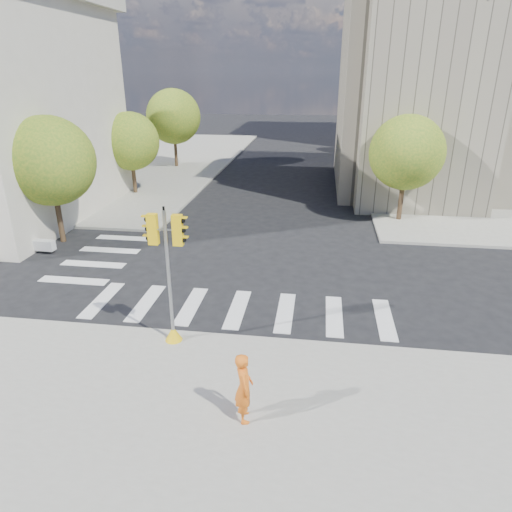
{
  "coord_description": "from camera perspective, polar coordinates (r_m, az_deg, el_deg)",
  "views": [
    {
      "loc": [
        2.7,
        -16.91,
        8.34
      ],
      "look_at": [
        0.57,
        -1.74,
        2.1
      ],
      "focal_mm": 32.0,
      "sensor_mm": 36.0,
      "label": 1
    }
  ],
  "objects": [
    {
      "name": "tree_re_mid",
      "position": [
        39.41,
        15.54,
        15.59
      ],
      "size": [
        4.6,
        4.6,
        6.66
      ],
      "color": "#382616",
      "rests_on": "ground"
    },
    {
      "name": "planter_wall",
      "position": [
        26.18,
        -29.39,
        1.57
      ],
      "size": [
        6.01,
        0.74,
        0.5
      ],
      "primitive_type": "cube",
      "rotation": [
        0.0,
        0.0,
        -0.06
      ],
      "color": "silver",
      "rests_on": "sidewalk_left_near"
    },
    {
      "name": "lamp_far",
      "position": [
        45.38,
        15.34,
        16.67
      ],
      "size": [
        0.35,
        0.18,
        8.11
      ],
      "color": "black",
      "rests_on": "sidewalk_far_right"
    },
    {
      "name": "photographer",
      "position": [
        11.69,
        -1.52,
        -16.11
      ],
      "size": [
        0.63,
        0.79,
        1.91
      ],
      "primitive_type": "imported",
      "rotation": [
        0.0,
        0.0,
        1.85
      ],
      "color": "orange",
      "rests_on": "sidewalk_near"
    },
    {
      "name": "office_tower",
      "position": [
        62.35,
        29.12,
        25.82
      ],
      "size": [
        20.0,
        18.0,
        30.0
      ],
      "primitive_type": "cube",
      "color": "#9EA0A3",
      "rests_on": "ground"
    },
    {
      "name": "civic_building",
      "position": [
        38.28,
        29.23,
        17.93
      ],
      "size": [
        26.0,
        16.0,
        19.39
      ],
      "color": "gray",
      "rests_on": "ground"
    },
    {
      "name": "lamp_near",
      "position": [
        31.58,
        18.18,
        14.27
      ],
      "size": [
        0.35,
        0.18,
        8.11
      ],
      "color": "black",
      "rests_on": "sidewalk_far_right"
    },
    {
      "name": "traffic_signal",
      "position": [
        14.51,
        -10.73,
        -3.86
      ],
      "size": [
        1.06,
        0.56,
        4.53
      ],
      "rotation": [
        0.0,
        0.0,
        0.02
      ],
      "color": "#E5B50C",
      "rests_on": "sidewalk_near"
    },
    {
      "name": "tree_lw_near",
      "position": [
        25.07,
        -24.36,
        10.74
      ],
      "size": [
        4.4,
        4.4,
        6.41
      ],
      "color": "#382616",
      "rests_on": "ground"
    },
    {
      "name": "sidewalk_far_left",
      "position": [
        49.24,
        -19.98,
        11.2
      ],
      "size": [
        28.0,
        40.0,
        0.15
      ],
      "primitive_type": "cube",
      "color": "gray",
      "rests_on": "ground"
    },
    {
      "name": "tree_lw_far",
      "position": [
        43.15,
        -10.28,
        16.77
      ],
      "size": [
        4.8,
        4.8,
        6.95
      ],
      "color": "#382616",
      "rests_on": "ground"
    },
    {
      "name": "tree_lw_mid",
      "position": [
        33.92,
        -15.42,
        13.64
      ],
      "size": [
        4.0,
        4.0,
        5.77
      ],
      "color": "#382616",
      "rests_on": "ground"
    },
    {
      "name": "tree_re_near",
      "position": [
        27.67,
        18.32,
        12.16
      ],
      "size": [
        4.2,
        4.2,
        6.16
      ],
      "color": "#382616",
      "rests_on": "ground"
    },
    {
      "name": "ground",
      "position": [
        19.05,
        -0.96,
        -3.81
      ],
      "size": [
        160.0,
        160.0,
        0.0
      ],
      "primitive_type": "plane",
      "color": "black",
      "rests_on": "ground"
    },
    {
      "name": "tree_re_far",
      "position": [
        51.33,
        13.93,
        16.55
      ],
      "size": [
        4.0,
        4.0,
        5.88
      ],
      "color": "#382616",
      "rests_on": "ground"
    }
  ]
}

